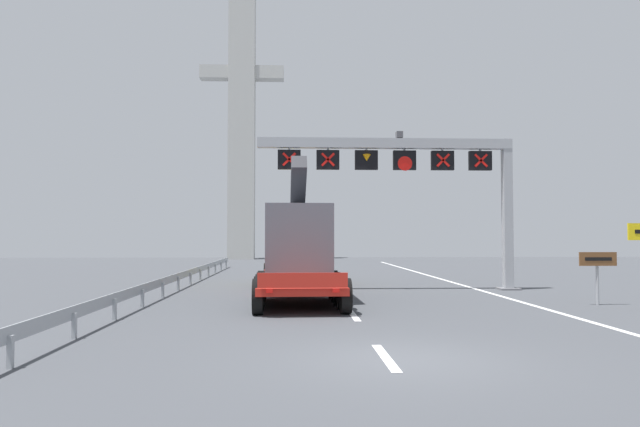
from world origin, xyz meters
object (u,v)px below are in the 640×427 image
object	(u,v)px
heavy_haul_truck_red	(296,246)
bridge_pylon_distant	(242,105)
tourist_info_sign_brown	(598,265)
overhead_lane_gantry	(415,166)

from	to	relation	value
heavy_haul_truck_red	bridge_pylon_distant	distance (m)	40.52
heavy_haul_truck_red	tourist_info_sign_brown	world-z (taller)	heavy_haul_truck_red
overhead_lane_gantry	tourist_info_sign_brown	distance (m)	8.93
overhead_lane_gantry	bridge_pylon_distant	world-z (taller)	bridge_pylon_distant
heavy_haul_truck_red	bridge_pylon_distant	xyz separation A→B (m)	(-5.69, 37.37, 14.60)
tourist_info_sign_brown	bridge_pylon_distant	xyz separation A→B (m)	(-16.23, 42.78, 15.20)
overhead_lane_gantry	bridge_pylon_distant	bearing A→B (deg)	106.74
overhead_lane_gantry	heavy_haul_truck_red	world-z (taller)	overhead_lane_gantry
overhead_lane_gantry	bridge_pylon_distant	size ratio (longest dim) A/B	0.36
overhead_lane_gantry	bridge_pylon_distant	xyz separation A→B (m)	(-11.07, 36.80, 11.03)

